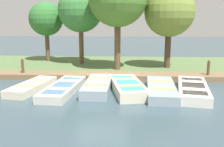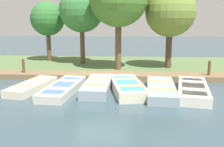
{
  "view_description": "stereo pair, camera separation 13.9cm",
  "coord_description": "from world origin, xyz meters",
  "px_view_note": "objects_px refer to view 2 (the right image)",
  "views": [
    {
      "loc": [
        11.5,
        1.11,
        3.0
      ],
      "look_at": [
        0.32,
        0.49,
        0.65
      ],
      "focal_mm": 40.0,
      "sensor_mm": 36.0,
      "label": 1
    },
    {
      "loc": [
        11.49,
        1.25,
        3.0
      ],
      "look_at": [
        0.32,
        0.49,
        0.65
      ],
      "focal_mm": 40.0,
      "sensor_mm": 36.0,
      "label": 2
    }
  ],
  "objects_px": {
    "rowboat_0": "(32,86)",
    "rowboat_3": "(127,87)",
    "mooring_post_near": "(24,68)",
    "park_tree_right": "(170,12)",
    "mooring_post_far": "(209,70)",
    "rowboat_1": "(63,88)",
    "rowboat_2": "(98,86)",
    "rowboat_4": "(161,89)",
    "rowboat_5": "(193,90)",
    "park_tree_left": "(82,10)",
    "park_tree_far_left": "(47,19)"
  },
  "relations": [
    {
      "from": "rowboat_0",
      "to": "rowboat_3",
      "type": "bearing_deg",
      "value": 99.58
    },
    {
      "from": "mooring_post_near",
      "to": "park_tree_right",
      "type": "bearing_deg",
      "value": 108.44
    },
    {
      "from": "park_tree_right",
      "to": "rowboat_3",
      "type": "bearing_deg",
      "value": -25.87
    },
    {
      "from": "mooring_post_near",
      "to": "rowboat_0",
      "type": "bearing_deg",
      "value": 30.04
    },
    {
      "from": "mooring_post_far",
      "to": "mooring_post_near",
      "type": "bearing_deg",
      "value": -90.0
    },
    {
      "from": "rowboat_1",
      "to": "rowboat_2",
      "type": "relative_size",
      "value": 1.13
    },
    {
      "from": "rowboat_2",
      "to": "rowboat_4",
      "type": "bearing_deg",
      "value": 83.5
    },
    {
      "from": "rowboat_5",
      "to": "mooring_post_far",
      "type": "xyz_separation_m",
      "value": [
        -2.65,
        1.45,
        0.33
      ]
    },
    {
      "from": "mooring_post_far",
      "to": "park_tree_right",
      "type": "height_order",
      "value": "park_tree_right"
    },
    {
      "from": "rowboat_5",
      "to": "mooring_post_far",
      "type": "bearing_deg",
      "value": 162.56
    },
    {
      "from": "rowboat_5",
      "to": "park_tree_right",
      "type": "relative_size",
      "value": 0.73
    },
    {
      "from": "rowboat_3",
      "to": "mooring_post_far",
      "type": "xyz_separation_m",
      "value": [
        -2.45,
        4.18,
        0.31
      ]
    },
    {
      "from": "mooring_post_far",
      "to": "park_tree_left",
      "type": "bearing_deg",
      "value": -118.79
    },
    {
      "from": "rowboat_1",
      "to": "rowboat_5",
      "type": "distance_m",
      "value": 5.51
    },
    {
      "from": "rowboat_1",
      "to": "mooring_post_near",
      "type": "xyz_separation_m",
      "value": [
        -2.64,
        -2.87,
        0.36
      ]
    },
    {
      "from": "rowboat_0",
      "to": "mooring_post_near",
      "type": "relative_size",
      "value": 2.97
    },
    {
      "from": "rowboat_1",
      "to": "rowboat_4",
      "type": "xyz_separation_m",
      "value": [
        -0.01,
        4.19,
        0.02
      ]
    },
    {
      "from": "rowboat_0",
      "to": "park_tree_far_left",
      "type": "distance_m",
      "value": 8.15
    },
    {
      "from": "rowboat_5",
      "to": "rowboat_1",
      "type": "bearing_deg",
      "value": -78.91
    },
    {
      "from": "park_tree_far_left",
      "to": "park_tree_left",
      "type": "relative_size",
      "value": 0.84
    },
    {
      "from": "rowboat_2",
      "to": "park_tree_far_left",
      "type": "xyz_separation_m",
      "value": [
        -7.31,
        -4.51,
        2.94
      ]
    },
    {
      "from": "mooring_post_near",
      "to": "park_tree_right",
      "type": "xyz_separation_m",
      "value": [
        -2.71,
        8.14,
        3.01
      ]
    },
    {
      "from": "rowboat_4",
      "to": "park_tree_left",
      "type": "height_order",
      "value": "park_tree_left"
    },
    {
      "from": "mooring_post_far",
      "to": "park_tree_far_left",
      "type": "xyz_separation_m",
      "value": [
        -5.02,
        -10.01,
        2.62
      ]
    },
    {
      "from": "rowboat_4",
      "to": "rowboat_5",
      "type": "distance_m",
      "value": 1.32
    },
    {
      "from": "park_tree_right",
      "to": "park_tree_left",
      "type": "bearing_deg",
      "value": -103.08
    },
    {
      "from": "rowboat_4",
      "to": "rowboat_3",
      "type": "bearing_deg",
      "value": -93.33
    },
    {
      "from": "rowboat_2",
      "to": "rowboat_5",
      "type": "bearing_deg",
      "value": 85.49
    },
    {
      "from": "rowboat_2",
      "to": "rowboat_4",
      "type": "relative_size",
      "value": 0.92
    },
    {
      "from": "park_tree_far_left",
      "to": "park_tree_right",
      "type": "xyz_separation_m",
      "value": [
        2.3,
        8.32,
        0.39
      ]
    },
    {
      "from": "park_tree_far_left",
      "to": "rowboat_3",
      "type": "bearing_deg",
      "value": 37.97
    },
    {
      "from": "rowboat_5",
      "to": "mooring_post_near",
      "type": "xyz_separation_m",
      "value": [
        -2.65,
        -8.37,
        0.33
      ]
    },
    {
      "from": "rowboat_3",
      "to": "mooring_post_far",
      "type": "relative_size",
      "value": 3.33
    },
    {
      "from": "rowboat_3",
      "to": "park_tree_right",
      "type": "height_order",
      "value": "park_tree_right"
    },
    {
      "from": "rowboat_3",
      "to": "park_tree_far_left",
      "type": "relative_size",
      "value": 0.79
    },
    {
      "from": "rowboat_0",
      "to": "rowboat_1",
      "type": "height_order",
      "value": "rowboat_1"
    },
    {
      "from": "rowboat_2",
      "to": "park_tree_left",
      "type": "bearing_deg",
      "value": -163.31
    },
    {
      "from": "mooring_post_near",
      "to": "mooring_post_far",
      "type": "height_order",
      "value": "same"
    },
    {
      "from": "rowboat_0",
      "to": "park_tree_left",
      "type": "bearing_deg",
      "value": -179.63
    },
    {
      "from": "park_tree_left",
      "to": "park_tree_right",
      "type": "height_order",
      "value": "park_tree_left"
    },
    {
      "from": "park_tree_left",
      "to": "rowboat_0",
      "type": "bearing_deg",
      "value": -9.73
    },
    {
      "from": "rowboat_2",
      "to": "park_tree_right",
      "type": "height_order",
      "value": "park_tree_right"
    },
    {
      "from": "rowboat_2",
      "to": "rowboat_3",
      "type": "relative_size",
      "value": 0.94
    },
    {
      "from": "rowboat_1",
      "to": "park_tree_right",
      "type": "height_order",
      "value": "park_tree_right"
    },
    {
      "from": "mooring_post_far",
      "to": "park_tree_far_left",
      "type": "distance_m",
      "value": 11.5
    },
    {
      "from": "rowboat_1",
      "to": "rowboat_4",
      "type": "distance_m",
      "value": 4.19
    },
    {
      "from": "park_tree_right",
      "to": "rowboat_1",
      "type": "bearing_deg",
      "value": -44.56
    },
    {
      "from": "park_tree_far_left",
      "to": "park_tree_left",
      "type": "bearing_deg",
      "value": 69.71
    },
    {
      "from": "mooring_post_near",
      "to": "park_tree_left",
      "type": "bearing_deg",
      "value": 148.2
    },
    {
      "from": "rowboat_0",
      "to": "rowboat_1",
      "type": "relative_size",
      "value": 0.85
    }
  ]
}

